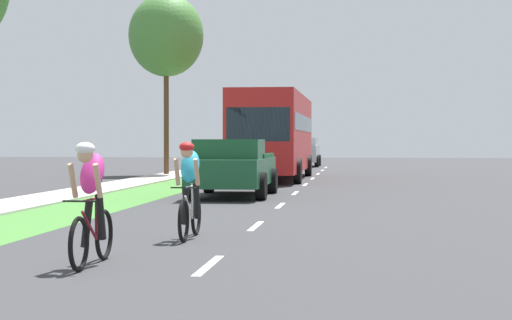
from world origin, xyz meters
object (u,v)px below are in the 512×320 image
at_px(cyclist_trailing, 190,189).
at_px(bus_red, 274,132).
at_px(cyclist_lead, 91,202).
at_px(suv_silver, 303,151).
at_px(pickup_dark_green, 233,168).
at_px(street_tree_far, 166,36).

height_order(cyclist_trailing, bus_red, bus_red).
bearing_deg(cyclist_lead, suv_silver, 90.05).
distance_m(cyclist_lead, pickup_dark_green, 13.64).
relative_size(bus_red, street_tree_far, 1.37).
relative_size(suv_silver, street_tree_far, 0.56).
height_order(cyclist_trailing, street_tree_far, street_tree_far).
xyz_separation_m(cyclist_trailing, pickup_dark_green, (-0.84, 10.53, 0.02)).
xyz_separation_m(pickup_dark_green, street_tree_far, (-5.35, 15.06, 5.68)).
xyz_separation_m(bus_red, suv_silver, (0.05, 18.02, -1.03)).
relative_size(pickup_dark_green, street_tree_far, 0.60).
relative_size(cyclist_lead, pickup_dark_green, 0.34).
height_order(cyclist_lead, street_tree_far, street_tree_far).
distance_m(pickup_dark_green, suv_silver, 29.31).
height_order(cyclist_trailing, suv_silver, suv_silver).
bearing_deg(suv_silver, bus_red, -90.16).
distance_m(cyclist_lead, street_tree_far, 29.78).
bearing_deg(pickup_dark_green, street_tree_far, 109.56).
distance_m(bus_red, street_tree_far, 8.03).
bearing_deg(cyclist_trailing, suv_silver, 91.00).
xyz_separation_m(pickup_dark_green, suv_silver, (0.14, 29.31, 0.12)).
xyz_separation_m(cyclist_trailing, street_tree_far, (-6.19, 25.59, 5.70)).
bearing_deg(cyclist_trailing, bus_red, 91.96).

